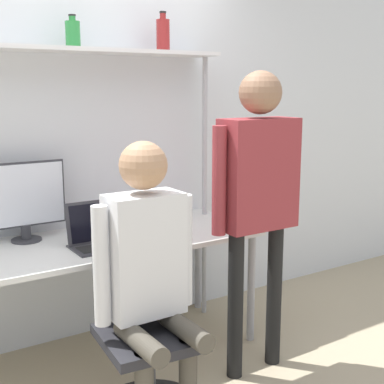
# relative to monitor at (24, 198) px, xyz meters

# --- Properties ---
(wall_back) EXTENTS (8.00, 0.06, 2.70)m
(wall_back) POSITION_rel_monitor_xyz_m (0.29, 0.18, 0.33)
(wall_back) COLOR silver
(wall_back) RESTS_ON ground_plane
(desk) EXTENTS (2.12, 0.76, 0.76)m
(desk) POSITION_rel_monitor_xyz_m (0.29, -0.23, -0.32)
(desk) COLOR silver
(desk) RESTS_ON ground_plane
(shelf_unit) EXTENTS (2.01, 0.31, 1.89)m
(shelf_unit) POSITION_rel_monitor_xyz_m (0.29, -0.01, 0.64)
(shelf_unit) COLOR white
(shelf_unit) RESTS_ON ground_plane
(monitor) EXTENTS (0.49, 0.18, 0.48)m
(monitor) POSITION_rel_monitor_xyz_m (0.00, 0.00, 0.00)
(monitor) COLOR #333338
(monitor) RESTS_ON desk
(laptop) EXTENTS (0.35, 0.25, 0.26)m
(laptop) POSITION_rel_monitor_xyz_m (0.33, -0.32, -0.19)
(laptop) COLOR #333338
(laptop) RESTS_ON desk
(cell_phone) EXTENTS (0.07, 0.15, 0.01)m
(cell_phone) POSITION_rel_monitor_xyz_m (0.61, -0.38, -0.25)
(cell_phone) COLOR silver
(cell_phone) RESTS_ON desk
(office_chair) EXTENTS (0.56, 0.56, 0.93)m
(office_chair) POSITION_rel_monitor_xyz_m (0.31, -0.92, -0.73)
(office_chair) COLOR black
(office_chair) RESTS_ON ground_plane
(person_seated) EXTENTS (0.53, 0.48, 1.42)m
(person_seated) POSITION_rel_monitor_xyz_m (0.31, -0.97, -0.18)
(person_seated) COLOR #4C473D
(person_seated) RESTS_ON ground_plane
(person_standing) EXTENTS (0.62, 0.24, 1.75)m
(person_standing) POSITION_rel_monitor_xyz_m (1.07, -0.85, 0.12)
(person_standing) COLOR black
(person_standing) RESTS_ON ground_plane
(bottle_red) EXTENTS (0.09, 0.09, 0.25)m
(bottle_red) POSITION_rel_monitor_xyz_m (0.95, -0.01, 0.98)
(bottle_red) COLOR maroon
(bottle_red) RESTS_ON shelf_unit
(bottle_green) EXTENTS (0.09, 0.09, 0.19)m
(bottle_green) POSITION_rel_monitor_xyz_m (0.34, -0.01, 0.95)
(bottle_green) COLOR #2D8C3F
(bottle_green) RESTS_ON shelf_unit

